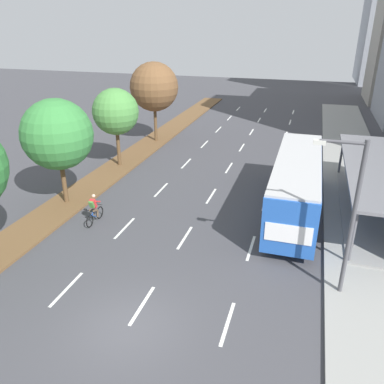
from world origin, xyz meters
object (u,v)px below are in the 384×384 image
Objects in this scene: bus_shelter at (374,184)px; median_tree_third at (116,112)px; median_tree_second at (57,135)px; cyclist at (94,210)px; streetlight at (350,210)px; bus at (296,181)px; median_tree_fourth at (154,87)px.

bus_shelter is 18.30m from median_tree_third.
cyclist is at bearing -30.15° from median_tree_second.
cyclist is (-14.91, -5.79, -1.08)m from bus_shelter.
streetlight reaches higher than bus_shelter.
median_tree_second is 1.08× the size of median_tree_third.
bus_shelter is 7.10× the size of cyclist.
median_tree_third is at bearing 162.03° from bus.
bus is 1.58× the size of median_tree_fourth.
median_tree_fourth is at bearing 88.98° from median_tree_second.
median_tree_second is at bearing -167.30° from bus_shelter.
median_tree_third is (0.05, 7.18, -0.14)m from median_tree_second.
median_tree_second is at bearing 149.85° from cyclist.
streetlight is at bearing -36.14° from median_tree_third.
cyclist is at bearing -156.95° from bus.
median_tree_second is (-13.64, -2.77, 2.34)m from bus.
streetlight is at bearing -11.39° from cyclist.
streetlight is at bearing -15.31° from median_tree_second.
streetlight is (15.76, -11.51, -0.38)m from median_tree_third.
median_tree_second is at bearing -90.43° from median_tree_third.
median_tree_fourth is (-13.39, 11.58, 3.00)m from bus.
median_tree_fourth is at bearing 129.78° from streetlight.
median_tree_fourth is (-17.67, 10.32, 3.20)m from bus_shelter.
streetlight is (-2.11, -8.37, 2.02)m from bus_shelter.
bus reaches higher than cyclist.
median_tree_fourth is (0.25, 14.36, 0.65)m from median_tree_second.
median_tree_second is (-17.92, -4.04, 2.54)m from bus_shelter.
cyclist is at bearing -71.66° from median_tree_third.
cyclist is 0.28× the size of streetlight.
cyclist is 0.31× the size of median_tree_third.
bus is at bearing 23.05° from cyclist.
median_tree_fourth is at bearing 88.40° from median_tree_third.
streetlight reaches higher than cyclist.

